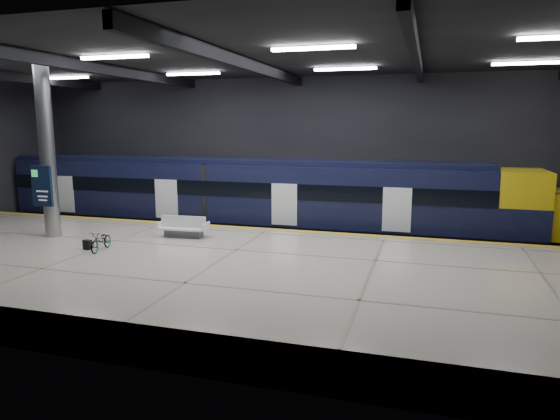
% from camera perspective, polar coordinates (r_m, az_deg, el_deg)
% --- Properties ---
extents(ground, '(30.00, 30.00, 0.00)m').
position_cam_1_polar(ground, '(19.42, -3.88, -7.00)').
color(ground, black).
rests_on(ground, ground).
extents(room_shell, '(30.10, 16.10, 8.05)m').
position_cam_1_polar(room_shell, '(18.60, -4.08, 10.12)').
color(room_shell, black).
rests_on(room_shell, ground).
extents(platform, '(30.00, 11.00, 1.10)m').
position_cam_1_polar(platform, '(17.05, -6.86, -7.52)').
color(platform, '#BAAE9D').
rests_on(platform, ground).
extents(safety_strip, '(30.00, 0.40, 0.01)m').
position_cam_1_polar(safety_strip, '(21.66, -1.36, -2.20)').
color(safety_strip, gold).
rests_on(safety_strip, platform).
extents(rails, '(30.00, 1.52, 0.16)m').
position_cam_1_polar(rails, '(24.45, 0.64, -3.27)').
color(rails, gray).
rests_on(rails, ground).
extents(train, '(29.40, 2.84, 3.79)m').
position_cam_1_polar(train, '(24.33, -1.31, 1.41)').
color(train, black).
rests_on(train, ground).
extents(bench, '(2.01, 0.93, 0.87)m').
position_cam_1_polar(bench, '(20.51, -10.96, -2.20)').
color(bench, '#595B60').
rests_on(bench, platform).
extents(bicycle, '(0.69, 1.46, 0.74)m').
position_cam_1_polar(bicycle, '(19.09, -19.75, -3.31)').
color(bicycle, '#99999E').
rests_on(bicycle, platform).
extents(pannier_bag, '(0.32, 0.21, 0.35)m').
position_cam_1_polar(pannier_bag, '(19.49, -21.14, -3.72)').
color(pannier_bag, black).
rests_on(pannier_bag, platform).
extents(info_column, '(0.90, 0.78, 6.90)m').
position_cam_1_polar(info_column, '(21.94, -25.11, 5.89)').
color(info_column, '#9EA0A5').
rests_on(info_column, platform).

